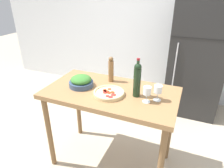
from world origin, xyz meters
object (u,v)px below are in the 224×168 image
object	(u,v)px
wine_glass_near	(147,92)
wine_glass_far	(158,90)
pepper_mill	(111,70)
salad_bowl	(81,81)
refrigerator	(197,59)
homemade_pizza	(109,93)
wine_bottle	(137,79)

from	to	relation	value
wine_glass_near	wine_glass_far	size ratio (longest dim) A/B	1.00
pepper_mill	salad_bowl	bearing A→B (deg)	-135.59
refrigerator	homemade_pizza	size ratio (longest dim) A/B	5.90
salad_bowl	homemade_pizza	xyz separation A→B (m)	(0.34, -0.06, -0.03)
homemade_pizza	salad_bowl	bearing A→B (deg)	170.19
salad_bowl	wine_glass_far	bearing A→B (deg)	0.91
wine_glass_near	salad_bowl	distance (m)	0.71
homemade_pizza	pepper_mill	bearing A→B (deg)	109.25
wine_glass_far	wine_bottle	bearing A→B (deg)	177.41
salad_bowl	homemade_pizza	distance (m)	0.35
pepper_mill	salad_bowl	world-z (taller)	pepper_mill
wine_glass_near	pepper_mill	distance (m)	0.55
wine_glass_far	salad_bowl	bearing A→B (deg)	-179.09
wine_glass_far	homemade_pizza	xyz separation A→B (m)	(-0.45, -0.07, -0.09)
wine_glass_near	wine_glass_far	xyz separation A→B (m)	(0.08, 0.06, 0.00)
wine_glass_near	wine_bottle	bearing A→B (deg)	147.35
wine_glass_near	salad_bowl	world-z (taller)	wine_glass_near
wine_bottle	wine_glass_far	size ratio (longest dim) A/B	2.48
refrigerator	wine_bottle	distance (m)	1.64
wine_glass_far	pepper_mill	size ratio (longest dim) A/B	0.54
wine_glass_near	wine_glass_far	world-z (taller)	same
refrigerator	pepper_mill	world-z (taller)	refrigerator
wine_glass_far	salad_bowl	xyz separation A→B (m)	(-0.79, -0.01, -0.05)
wine_glass_far	salad_bowl	distance (m)	0.79
wine_glass_far	salad_bowl	size ratio (longest dim) A/B	0.60
wine_glass_near	homemade_pizza	distance (m)	0.37
refrigerator	wine_bottle	xyz separation A→B (m)	(-0.50, -1.54, 0.23)
wine_bottle	pepper_mill	world-z (taller)	wine_bottle
pepper_mill	salad_bowl	distance (m)	0.34
pepper_mill	homemade_pizza	distance (m)	0.33
refrigerator	homemade_pizza	distance (m)	1.79
wine_bottle	pepper_mill	xyz separation A→B (m)	(-0.35, 0.21, -0.04)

